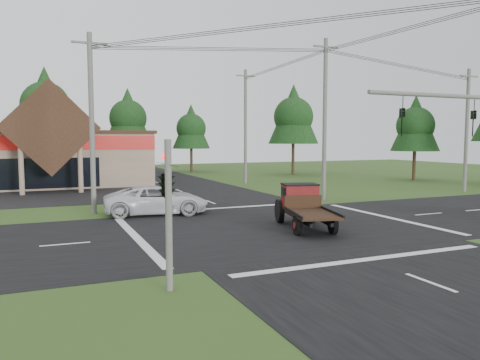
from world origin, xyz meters
TOP-DOWN VIEW (x-y plane):
  - ground at (0.00, 0.00)m, footprint 120.00×120.00m
  - road_ns at (0.00, 0.00)m, footprint 12.00×120.00m
  - road_ew at (0.00, 0.00)m, footprint 120.00×12.00m
  - traffic_signal_corner at (-7.50, -7.32)m, footprint 0.53×2.48m
  - utility_pole_nw at (-8.00, 8.00)m, footprint 2.00×0.30m
  - utility_pole_ne at (8.00, 8.00)m, footprint 2.00×0.30m
  - utility_pole_far at (22.00, 8.00)m, footprint 2.00×0.30m
  - utility_pole_n at (8.00, 22.00)m, footprint 2.00×0.30m
  - tree_row_c at (-10.00, 41.00)m, footprint 7.28×7.28m
  - tree_row_d at (0.00, 42.00)m, footprint 6.16×6.16m
  - tree_row_e at (8.00, 40.00)m, footprint 5.04×5.04m
  - tree_side_ne at (18.00, 30.00)m, footprint 6.16×6.16m
  - tree_side_e_near at (26.00, 18.00)m, footprint 5.04×5.04m
  - antique_flatbed_truck at (1.06, -0.96)m, footprint 3.22×5.54m
  - white_pickup at (-4.64, 6.36)m, footprint 6.36×3.66m

SIDE VIEW (x-z plane):
  - ground at x=0.00m, z-range 0.00..0.00m
  - road_ns at x=0.00m, z-range 0.00..0.02m
  - road_ew at x=0.00m, z-range 0.00..0.02m
  - white_pickup at x=-4.64m, z-range 0.00..1.67m
  - antique_flatbed_truck at x=1.06m, z-range 0.00..2.18m
  - traffic_signal_corner at x=-7.50m, z-range 1.32..5.72m
  - utility_pole_far at x=22.00m, z-range 0.14..10.34m
  - utility_pole_nw at x=-8.00m, z-range 0.14..10.64m
  - utility_pole_n at x=8.00m, z-range 0.14..11.34m
  - utility_pole_ne at x=8.00m, z-range 0.14..11.64m
  - tree_row_e at x=8.00m, z-range 1.49..10.58m
  - tree_side_e_near at x=26.00m, z-range 1.49..10.58m
  - tree_row_d at x=0.00m, z-range 1.82..12.93m
  - tree_side_ne at x=18.00m, z-range 1.82..12.93m
  - tree_row_c at x=-10.00m, z-range 2.16..15.29m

